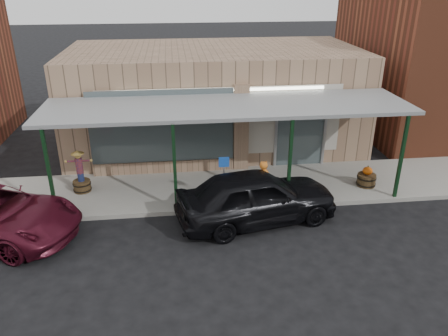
{
  "coord_description": "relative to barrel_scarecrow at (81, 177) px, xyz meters",
  "views": [
    {
      "loc": [
        -1.73,
        -10.09,
        7.05
      ],
      "look_at": [
        -0.23,
        2.6,
        1.3
      ],
      "focal_mm": 35.0,
      "sensor_mm": 36.0,
      "label": 1
    }
  ],
  "objects": [
    {
      "name": "awning",
      "position": [
        5.0,
        -0.24,
        2.35
      ],
      "size": [
        12.0,
        3.0,
        3.04
      ],
      "color": "gray",
      "rests_on": "ground"
    },
    {
      "name": "block_buildings_near",
      "position": [
        7.01,
        5.4,
        3.1
      ],
      "size": [
        61.0,
        8.0,
        8.0
      ],
      "color": "brown",
      "rests_on": "ground"
    },
    {
      "name": "barrel_scarecrow",
      "position": [
        0.0,
        0.0,
        0.0
      ],
      "size": [
        0.92,
        0.65,
        1.51
      ],
      "rotation": [
        0.0,
        0.0,
        0.12
      ],
      "color": "#4B381E",
      "rests_on": "sidewalk"
    },
    {
      "name": "sidewalk",
      "position": [
        5.0,
        -0.2,
        -0.59
      ],
      "size": [
        40.0,
        3.2,
        0.15
      ],
      "primitive_type": "cube",
      "color": "gray",
      "rests_on": "ground"
    },
    {
      "name": "ground",
      "position": [
        5.0,
        -3.8,
        -0.66
      ],
      "size": [
        120.0,
        120.0,
        0.0
      ],
      "primitive_type": "plane",
      "color": "black",
      "rests_on": "ground"
    },
    {
      "name": "storefront",
      "position": [
        5.0,
        4.37,
        1.43
      ],
      "size": [
        12.0,
        6.25,
        4.2
      ],
      "color": "#99785E",
      "rests_on": "ground"
    },
    {
      "name": "handicap_sign",
      "position": [
        4.74,
        -1.4,
        0.53
      ],
      "size": [
        0.33,
        0.04,
        1.61
      ],
      "rotation": [
        0.0,
        0.0,
        0.01
      ],
      "color": "gray",
      "rests_on": "sidewalk"
    },
    {
      "name": "parked_sedan",
      "position": [
        5.63,
        -2.39,
        0.17
      ],
      "size": [
        5.17,
        2.9,
        1.66
      ],
      "rotation": [
        0.0,
        0.0,
        1.77
      ],
      "color": "black",
      "rests_on": "ground"
    },
    {
      "name": "barrel_pumpkin",
      "position": [
        9.88,
        -0.74,
        -0.24
      ],
      "size": [
        0.81,
        0.81,
        0.76
      ],
      "rotation": [
        0.0,
        0.0,
        0.33
      ],
      "color": "#4B381E",
      "rests_on": "sidewalk"
    }
  ]
}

